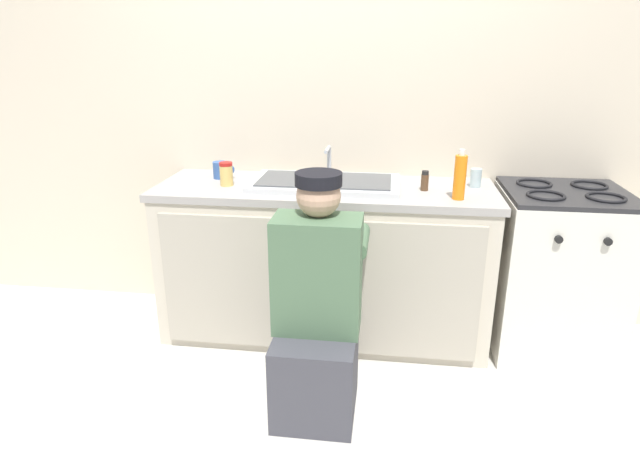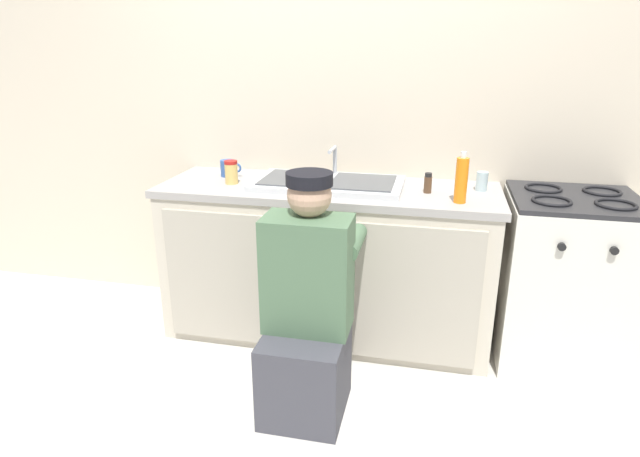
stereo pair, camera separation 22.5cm
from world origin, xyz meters
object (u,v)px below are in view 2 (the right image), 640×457
(stove_range, at_px, (564,279))
(water_glass, at_px, (482,181))
(spice_bottle_pepper, at_px, (428,183))
(soap_bottle_orange, at_px, (461,180))
(plumber_person, at_px, (307,317))
(condiment_jar, at_px, (231,172))
(coffee_mug, at_px, (228,168))
(sink_double_basin, at_px, (328,183))

(stove_range, bearing_deg, water_glass, 168.86)
(spice_bottle_pepper, bearing_deg, soap_bottle_orange, -42.64)
(stove_range, xyz_separation_m, plumber_person, (-1.20, -0.71, 0.01))
(stove_range, height_order, spice_bottle_pepper, spice_bottle_pepper)
(spice_bottle_pepper, height_order, condiment_jar, condiment_jar)
(stove_range, bearing_deg, plumber_person, -149.57)
(plumber_person, distance_m, coffee_mug, 1.14)
(soap_bottle_orange, bearing_deg, plumber_person, -139.48)
(spice_bottle_pepper, bearing_deg, sink_double_basin, 177.80)
(stove_range, xyz_separation_m, condiment_jar, (-1.79, -0.06, 0.49))
(plumber_person, relative_size, soap_bottle_orange, 4.42)
(sink_double_basin, bearing_deg, coffee_mug, 171.14)
(spice_bottle_pepper, bearing_deg, coffee_mug, 174.21)
(sink_double_basin, bearing_deg, condiment_jar, -173.54)
(plumber_person, distance_m, spice_bottle_pepper, 0.96)
(sink_double_basin, bearing_deg, soap_bottle_orange, -13.59)
(water_glass, height_order, condiment_jar, condiment_jar)
(plumber_person, bearing_deg, soap_bottle_orange, 40.52)
(sink_double_basin, bearing_deg, spice_bottle_pepper, -2.20)
(stove_range, bearing_deg, condiment_jar, -178.14)
(plumber_person, bearing_deg, sink_double_basin, 94.36)
(sink_double_basin, distance_m, coffee_mug, 0.62)
(plumber_person, relative_size, condiment_jar, 8.63)
(sink_double_basin, xyz_separation_m, soap_bottle_orange, (0.69, -0.17, 0.09))
(stove_range, distance_m, spice_bottle_pepper, 0.87)
(water_glass, bearing_deg, condiment_jar, -173.72)
(stove_range, distance_m, plumber_person, 1.40)
(spice_bottle_pepper, bearing_deg, plumber_person, -124.66)
(stove_range, relative_size, water_glass, 9.07)
(sink_double_basin, distance_m, spice_bottle_pepper, 0.53)
(soap_bottle_orange, bearing_deg, stove_range, 16.12)
(coffee_mug, bearing_deg, soap_bottle_orange, -11.38)
(spice_bottle_pepper, bearing_deg, stove_range, 1.44)
(plumber_person, xyz_separation_m, spice_bottle_pepper, (0.48, 0.69, 0.47))
(condiment_jar, bearing_deg, plumber_person, -47.93)
(coffee_mug, bearing_deg, water_glass, -0.35)
(water_glass, bearing_deg, sink_double_basin, -173.83)
(stove_range, height_order, plumber_person, plumber_person)
(plumber_person, bearing_deg, coffee_mug, 129.70)
(condiment_jar, bearing_deg, spice_bottle_pepper, 2.14)
(condiment_jar, bearing_deg, sink_double_basin, 6.46)
(spice_bottle_pepper, distance_m, soap_bottle_orange, 0.22)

